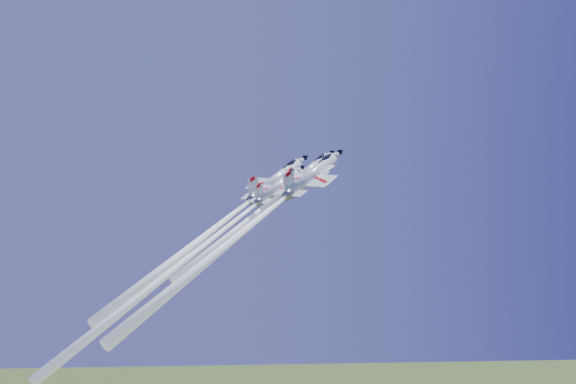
{
  "coord_description": "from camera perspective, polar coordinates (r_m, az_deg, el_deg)",
  "views": [
    {
      "loc": [
        -10.19,
        -115.48,
        70.97
      ],
      "look_at": [
        0.0,
        0.0,
        81.94
      ],
      "focal_mm": 40.0,
      "sensor_mm": 36.0,
      "label": 1
    }
  ],
  "objects": [
    {
      "name": "jet_left",
      "position": [
        112.14,
        -5.87,
        -2.7
      ],
      "size": [
        31.41,
        28.97,
        36.11
      ],
      "rotation": [
        0.59,
        0.12,
        -0.81
      ],
      "color": "white"
    },
    {
      "name": "jet_slot",
      "position": [
        101.32,
        -7.81,
        -4.99
      ],
      "size": [
        32.52,
        30.55,
        39.43
      ],
      "rotation": [
        0.59,
        0.12,
        -0.81
      ],
      "color": "white"
    },
    {
      "name": "jet_lead",
      "position": [
        112.75,
        -1.78,
        -1.09
      ],
      "size": [
        25.74,
        23.72,
        29.52
      ],
      "rotation": [
        0.59,
        0.12,
        -0.81
      ],
      "color": "white"
    },
    {
      "name": "jet_right",
      "position": [
        101.97,
        -3.33,
        -2.97
      ],
      "size": [
        32.34,
        29.95,
        37.65
      ],
      "rotation": [
        0.59,
        0.12,
        -0.81
      ],
      "color": "white"
    }
  ]
}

